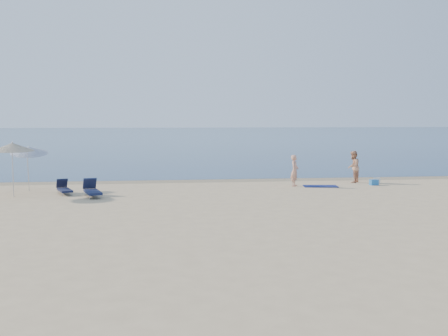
# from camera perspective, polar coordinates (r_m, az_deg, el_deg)

# --- Properties ---
(ground) EXTENTS (160.00, 160.00, 0.00)m
(ground) POSITION_cam_1_polar(r_m,az_deg,el_deg) (12.46, 17.33, -11.12)
(ground) COLOR tan
(ground) RESTS_ON ground
(sea) EXTENTS (240.00, 160.00, 0.01)m
(sea) POSITION_cam_1_polar(r_m,az_deg,el_deg) (111.02, -4.77, 3.37)
(sea) COLOR #0C2749
(sea) RESTS_ON ground
(wet_sand_strip) EXTENTS (240.00, 1.60, 0.00)m
(wet_sand_strip) POSITION_cam_1_polar(r_m,az_deg,el_deg) (30.87, 2.14, -1.25)
(wet_sand_strip) COLOR #847254
(wet_sand_strip) RESTS_ON ground
(person_left) EXTENTS (0.60, 0.69, 1.58)m
(person_left) POSITION_cam_1_polar(r_m,az_deg,el_deg) (28.30, 7.19, -0.27)
(person_left) COLOR tan
(person_left) RESTS_ON ground
(person_right) EXTENTS (1.01, 1.04, 1.69)m
(person_right) POSITION_cam_1_polar(r_m,az_deg,el_deg) (30.43, 12.99, 0.12)
(person_right) COLOR tan
(person_right) RESTS_ON ground
(beach_towel) EXTENTS (1.78, 1.14, 0.03)m
(beach_towel) POSITION_cam_1_polar(r_m,az_deg,el_deg) (28.49, 9.78, -1.83)
(beach_towel) COLOR #101850
(beach_towel) RESTS_ON ground
(white_bag) EXTENTS (0.41, 0.37, 0.29)m
(white_bag) POSITION_cam_1_polar(r_m,az_deg,el_deg) (30.52, 15.25, -1.23)
(white_bag) COLOR silver
(white_bag) RESTS_ON ground
(blue_cooler) EXTENTS (0.43, 0.33, 0.29)m
(blue_cooler) POSITION_cam_1_polar(r_m,az_deg,el_deg) (29.62, 14.99, -1.42)
(blue_cooler) COLOR #2067B2
(blue_cooler) RESTS_ON ground
(umbrella_near) EXTENTS (1.90, 1.92, 2.27)m
(umbrella_near) POSITION_cam_1_polar(r_m,az_deg,el_deg) (27.96, -19.17, 1.74)
(umbrella_near) COLOR silver
(umbrella_near) RESTS_ON ground
(umbrella_far) EXTENTS (2.07, 2.08, 2.45)m
(umbrella_far) POSITION_cam_1_polar(r_m,az_deg,el_deg) (26.03, -20.69, 2.01)
(umbrella_far) COLOR silver
(umbrella_far) RESTS_ON ground
(lounger_left) EXTENTS (0.95, 1.57, 0.66)m
(lounger_left) POSITION_cam_1_polar(r_m,az_deg,el_deg) (26.25, -15.91, -2.05)
(lounger_left) COLOR #121733
(lounger_left) RESTS_ON ground
(lounger_right) EXTENTS (1.01, 1.84, 0.77)m
(lounger_right) POSITION_cam_1_polar(r_m,az_deg,el_deg) (25.05, -13.24, -2.23)
(lounger_right) COLOR #161D3E
(lounger_right) RESTS_ON ground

